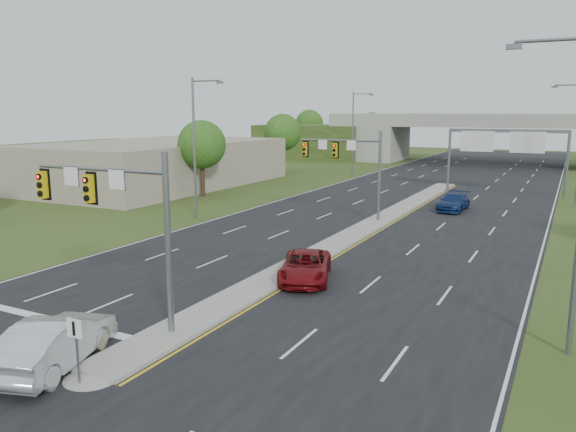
# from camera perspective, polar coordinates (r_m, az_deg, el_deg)

# --- Properties ---
(ground) EXTENTS (240.00, 240.00, 0.00)m
(ground) POSITION_cam_1_polar(r_m,az_deg,el_deg) (22.31, -11.72, -11.76)
(ground) COLOR #2D3E16
(ground) RESTS_ON ground
(road) EXTENTS (24.00, 160.00, 0.02)m
(road) POSITION_cam_1_polar(r_m,az_deg,el_deg) (53.29, 12.47, 1.24)
(road) COLOR black
(road) RESTS_ON ground
(median) EXTENTS (2.00, 54.00, 0.16)m
(median) POSITION_cam_1_polar(r_m,az_deg,el_deg) (41.94, 8.28, -0.97)
(median) COLOR gray
(median) RESTS_ON road
(median_nose) EXTENTS (2.00, 2.00, 0.16)m
(median_nose) POSITION_cam_1_polar(r_m,az_deg,el_deg) (19.61, -19.31, -15.08)
(median_nose) COLOR gray
(median_nose) RESTS_ON road
(lane_markings) EXTENTS (23.72, 160.00, 0.01)m
(lane_markings) POSITION_cam_1_polar(r_m,az_deg,el_deg) (47.67, 9.90, 0.28)
(lane_markings) COLOR gold
(lane_markings) RESTS_ON road
(signal_mast_near) EXTENTS (6.62, 0.60, 7.00)m
(signal_mast_near) POSITION_cam_1_polar(r_m,az_deg,el_deg) (22.43, -16.81, 0.70)
(signal_mast_near) COLOR slate
(signal_mast_near) RESTS_ON ground
(signal_mast_far) EXTENTS (6.62, 0.60, 7.00)m
(signal_mast_far) POSITION_cam_1_polar(r_m,az_deg,el_deg) (43.85, 6.45, 5.68)
(signal_mast_far) COLOR slate
(signal_mast_far) RESTS_ON ground
(keep_right_sign) EXTENTS (0.60, 0.13, 2.20)m
(keep_right_sign) POSITION_cam_1_polar(r_m,az_deg,el_deg) (18.73, -20.76, -11.69)
(keep_right_sign) COLOR slate
(keep_right_sign) RESTS_ON ground
(sign_gantry) EXTENTS (11.58, 0.44, 6.67)m
(sign_gantry) POSITION_cam_1_polar(r_m,az_deg,el_deg) (61.30, 21.17, 6.89)
(sign_gantry) COLOR slate
(sign_gantry) RESTS_ON ground
(overpass) EXTENTS (80.00, 14.00, 8.10)m
(overpass) POSITION_cam_1_polar(r_m,az_deg,el_deg) (96.98, 19.43, 7.09)
(overpass) COLOR gray
(overpass) RESTS_ON ground
(lightpole_l_mid) EXTENTS (2.85, 0.25, 11.00)m
(lightpole_l_mid) POSITION_cam_1_polar(r_m,az_deg,el_deg) (44.70, -9.30, 7.47)
(lightpole_l_mid) COLOR slate
(lightpole_l_mid) RESTS_ON ground
(lightpole_l_far) EXTENTS (2.85, 0.25, 11.00)m
(lightpole_l_far) POSITION_cam_1_polar(r_m,az_deg,el_deg) (75.76, 6.73, 8.74)
(lightpole_l_far) COLOR slate
(lightpole_l_far) RESTS_ON ground
(tree_l_near) EXTENTS (4.80, 4.80, 7.60)m
(tree_l_near) POSITION_cam_1_polar(r_m,az_deg,el_deg) (56.76, -8.76, 7.17)
(tree_l_near) COLOR #382316
(tree_l_near) RESTS_ON ground
(tree_l_mid) EXTENTS (5.20, 5.20, 8.12)m
(tree_l_mid) POSITION_cam_1_polar(r_m,az_deg,el_deg) (80.15, -0.54, 8.47)
(tree_l_mid) COLOR #382316
(tree_l_mid) RESTS_ON ground
(tree_back_a) EXTENTS (6.00, 6.00, 8.85)m
(tree_back_a) POSITION_cam_1_polar(r_m,az_deg,el_deg) (121.30, 2.18, 9.32)
(tree_back_a) COLOR #382316
(tree_back_a) RESTS_ON ground
(tree_back_b) EXTENTS (5.60, 5.60, 8.32)m
(tree_back_b) POSITION_cam_1_polar(r_m,az_deg,el_deg) (116.10, 8.54, 9.00)
(tree_back_b) COLOR #382316
(tree_back_b) RESTS_ON ground
(commercial_building) EXTENTS (18.00, 30.00, 5.00)m
(commercial_building) POSITION_cam_1_polar(r_m,az_deg,el_deg) (67.03, -13.16, 5.22)
(commercial_building) COLOR gray
(commercial_building) RESTS_ON ground
(car_silver) EXTENTS (3.28, 5.51, 1.72)m
(car_silver) POSITION_cam_1_polar(r_m,az_deg,el_deg) (20.57, -22.55, -11.71)
(car_silver) COLOR silver
(car_silver) RESTS_ON road
(car_far_a) EXTENTS (3.97, 5.63, 1.43)m
(car_far_a) POSITION_cam_1_polar(r_m,az_deg,el_deg) (28.35, 1.78, -5.12)
(car_far_a) COLOR maroon
(car_far_a) RESTS_ON road
(car_far_b) EXTENTS (2.22, 5.11, 1.47)m
(car_far_b) POSITION_cam_1_polar(r_m,az_deg,el_deg) (50.31, 16.46, 1.38)
(car_far_b) COLOR navy
(car_far_b) RESTS_ON road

